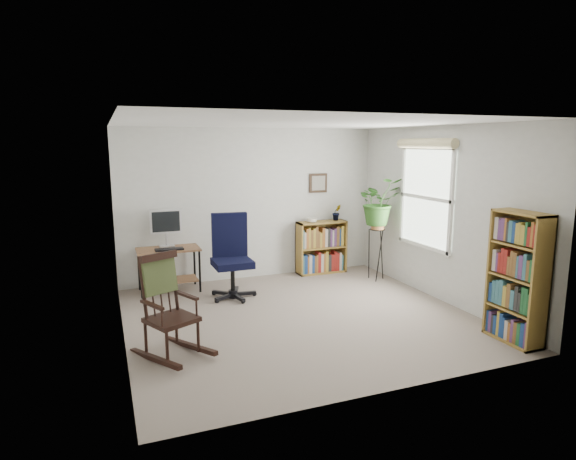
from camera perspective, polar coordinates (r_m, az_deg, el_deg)
name	(u,v)px	position (r m, az deg, el deg)	size (l,w,h in m)	color
floor	(299,317)	(6.18, 1.36, -10.25)	(4.20, 4.00, 0.00)	gray
ceiling	(300,123)	(5.79, 1.47, 12.58)	(4.20, 4.00, 0.00)	white
wall_back	(252,204)	(7.73, -4.30, 3.07)	(4.20, 0.00, 2.40)	silver
wall_front	(391,260)	(4.13, 12.16, -3.49)	(4.20, 0.00, 2.40)	silver
wall_left	(118,235)	(5.43, -19.51, -0.57)	(0.00, 4.00, 2.40)	silver
wall_right	(441,214)	(6.94, 17.64, 1.79)	(0.00, 4.00, 2.40)	silver
window	(425,198)	(7.13, 15.97, 3.71)	(0.12, 1.20, 1.50)	white
desk	(169,270)	(7.33, -13.91, -4.60)	(0.90, 0.49, 0.65)	#946441
monitor	(166,228)	(7.34, -14.25, 0.22)	(0.46, 0.16, 0.56)	silver
keyboard	(169,249)	(7.13, -13.90, -2.23)	(0.40, 0.15, 0.03)	black
office_chair	(232,256)	(6.78, -6.62, -3.12)	(0.66, 0.66, 1.21)	black
rocking_chair	(171,306)	(5.08, -13.69, -8.70)	(0.56, 0.93, 1.08)	black
low_bookshelf	(321,247)	(8.11, 3.99, -2.04)	(0.83, 0.28, 0.88)	olive
tall_bookshelf	(517,278)	(5.81, 25.54, -5.12)	(0.27, 0.64, 1.45)	olive
plant_stand	(377,250)	(7.80, 10.47, -2.38)	(0.27, 0.27, 0.96)	black
spider_plant	(379,178)	(7.64, 10.75, 6.02)	(1.69, 1.88, 1.46)	#2C5D20
potted_plant_small	(337,217)	(8.15, 5.78, 1.53)	(0.13, 0.24, 0.11)	#2C5D20
framed_picture	(318,183)	(8.08, 3.63, 5.57)	(0.32, 0.04, 0.32)	black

